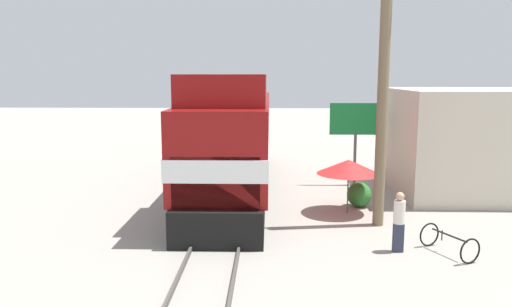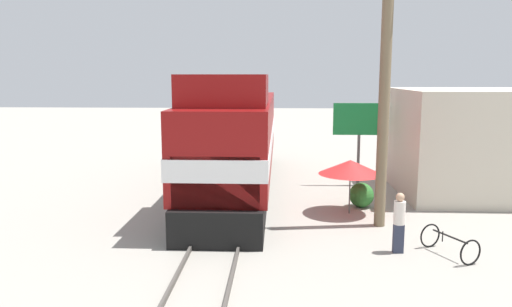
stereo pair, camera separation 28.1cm
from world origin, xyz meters
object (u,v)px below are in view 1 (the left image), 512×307
Objects in this scene: locomotive at (233,142)px; person_bystander at (399,219)px; utility_pole at (383,84)px; billboard_sign at (356,123)px; bicycle at (449,242)px; vendor_umbrella at (349,167)px.

locomotive is 9.40m from person_bystander.
utility_pole is at bearing 90.56° from person_bystander.
billboard_sign reaches higher than bicycle.
vendor_umbrella is 5.15m from billboard_sign.
vendor_umbrella is at bearing 101.60° from person_bystander.
vendor_umbrella reaches higher than bicycle.
bicycle is at bearing -48.51° from locomotive.
locomotive reaches higher than billboard_sign.
utility_pole is at bearing -42.03° from locomotive.
locomotive is 9.00× the size of person_bystander.
locomotive reaches higher than person_bystander.
locomotive is at bearing 137.97° from utility_pole.
locomotive is 9.10× the size of bicycle.
utility_pole is 5.54m from bicycle.
billboard_sign is at bearing 77.72° from vendor_umbrella.
utility_pole reaches higher than billboard_sign.
locomotive is 5.71m from vendor_umbrella.
bicycle is at bearing -62.68° from vendor_umbrella.
vendor_umbrella is at bearing -102.28° from billboard_sign.
billboard_sign reaches higher than person_bystander.
utility_pole is (5.43, -4.89, 2.66)m from locomotive.
locomotive is 5.91m from billboard_sign.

